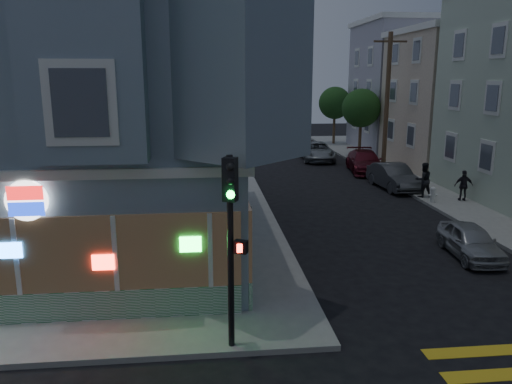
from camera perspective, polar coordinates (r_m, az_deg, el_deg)
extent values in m
cube|color=slate|center=(20.23, -23.33, 10.09)|extent=(14.00, 14.00, 11.00)
cube|color=silver|center=(20.35, -22.92, 5.46)|extent=(14.30, 14.30, 0.25)
cylinder|color=white|center=(13.27, -24.75, -0.89)|extent=(1.00, 0.12, 1.00)
cube|color=#BAA590|center=(38.71, 24.79, 9.37)|extent=(12.00, 8.60, 9.00)
cube|color=#A6A3B3|center=(46.66, 19.22, 11.18)|extent=(12.00, 8.60, 10.50)
cylinder|color=#4C3826|center=(34.57, 14.72, 9.83)|extent=(0.30, 0.30, 9.00)
cube|color=#4C3826|center=(34.60, 15.11, 16.28)|extent=(2.20, 0.12, 0.12)
cylinder|color=#4C3826|center=(40.52, 11.79, 6.27)|extent=(0.24, 0.24, 3.20)
sphere|color=#194017|center=(40.33, 11.94, 9.37)|extent=(3.00, 3.00, 3.00)
cylinder|color=#4C3826|center=(48.16, 8.91, 7.41)|extent=(0.24, 0.24, 3.20)
sphere|color=#194017|center=(48.00, 9.00, 10.03)|extent=(3.00, 3.00, 3.00)
imported|color=black|center=(27.54, 18.59, 1.33)|extent=(0.94, 0.76, 1.82)
imported|color=black|center=(27.45, 22.65, 0.69)|extent=(0.97, 0.54, 1.56)
imported|color=#9EA2A6|center=(19.48, 23.29, -5.16)|extent=(1.71, 3.61, 1.19)
imported|color=#3B3D41|center=(29.75, 15.41, 1.71)|extent=(1.84, 4.51, 1.45)
imported|color=#591420|center=(34.56, 12.32, 3.41)|extent=(2.69, 5.26, 1.46)
imported|color=gray|center=(38.96, 7.00, 4.64)|extent=(2.68, 5.24, 1.42)
cylinder|color=black|center=(11.34, -2.93, -7.12)|extent=(0.14, 0.14, 4.52)
cube|color=black|center=(10.67, -2.98, 1.45)|extent=(0.37, 0.35, 0.95)
sphere|color=black|center=(10.47, -2.95, 2.89)|extent=(0.18, 0.18, 0.18)
sphere|color=black|center=(10.53, -2.93, 1.29)|extent=(0.18, 0.18, 0.18)
sphere|color=#19F23F|center=(10.59, -2.92, -0.29)|extent=(0.18, 0.18, 0.18)
cube|color=black|center=(11.13, -1.72, -6.27)|extent=(0.34, 0.28, 0.29)
cube|color=#FF2614|center=(11.03, -1.68, -6.44)|extent=(0.20, 0.02, 0.20)
cylinder|color=silver|center=(26.63, 19.53, -0.46)|extent=(0.24, 0.24, 0.61)
sphere|color=silver|center=(26.55, 19.58, 0.28)|extent=(0.26, 0.26, 0.26)
cylinder|color=silver|center=(26.62, 19.53, -0.36)|extent=(0.46, 0.12, 0.12)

